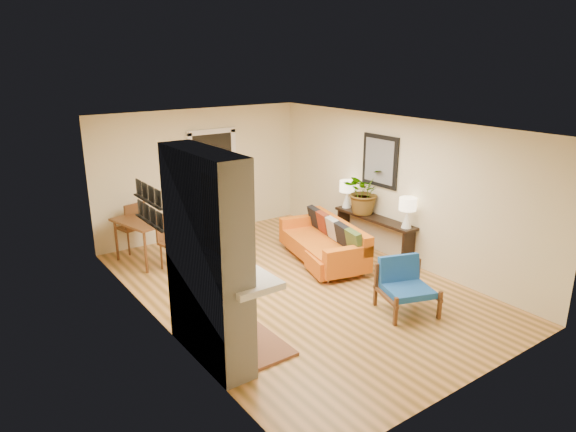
# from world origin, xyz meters

# --- Properties ---
(room_shell) EXTENTS (6.50, 6.50, 6.50)m
(room_shell) POSITION_xyz_m (0.60, 2.63, 1.24)
(room_shell) COLOR tan
(room_shell) RESTS_ON ground
(fireplace) EXTENTS (1.09, 1.68, 2.60)m
(fireplace) POSITION_xyz_m (-2.00, -1.00, 1.24)
(fireplace) COLOR white
(fireplace) RESTS_ON ground
(sofa) EXTENTS (1.30, 2.18, 0.80)m
(sofa) POSITION_xyz_m (1.13, 0.57, 0.35)
(sofa) COLOR silver
(sofa) RESTS_ON ground
(ottoman) EXTENTS (0.87, 0.87, 0.36)m
(ottoman) POSITION_xyz_m (0.78, 0.03, 0.21)
(ottoman) COLOR silver
(ottoman) RESTS_ON ground
(blue_chair) EXTENTS (0.94, 0.93, 0.77)m
(blue_chair) POSITION_xyz_m (0.84, -1.55, 0.42)
(blue_chair) COLOR brown
(blue_chair) RESTS_ON ground
(dining_table) EXTENTS (1.06, 1.86, 0.98)m
(dining_table) POSITION_xyz_m (-1.50, 2.46, 0.64)
(dining_table) COLOR brown
(dining_table) RESTS_ON ground
(console_table) EXTENTS (0.34, 1.85, 0.72)m
(console_table) POSITION_xyz_m (2.07, 0.32, 0.58)
(console_table) COLOR black
(console_table) RESTS_ON ground
(lamp_near) EXTENTS (0.30, 0.30, 0.54)m
(lamp_near) POSITION_xyz_m (2.07, -0.45, 1.06)
(lamp_near) COLOR white
(lamp_near) RESTS_ON console_table
(lamp_far) EXTENTS (0.30, 0.30, 0.54)m
(lamp_far) POSITION_xyz_m (2.07, 1.10, 1.06)
(lamp_far) COLOR white
(lamp_far) RESTS_ON console_table
(houseplant) EXTENTS (0.94, 0.87, 0.88)m
(houseplant) POSITION_xyz_m (2.06, 0.62, 1.16)
(houseplant) COLOR #1E5919
(houseplant) RESTS_ON console_table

